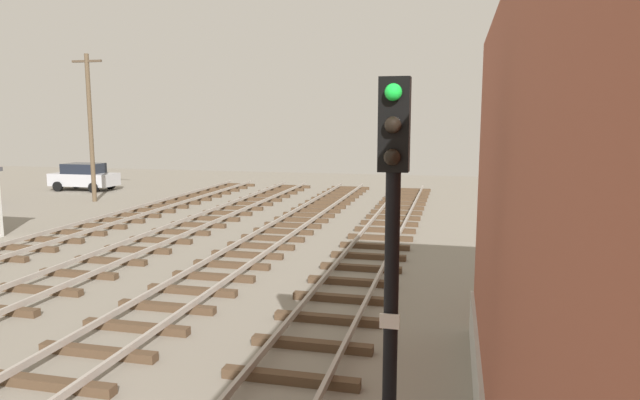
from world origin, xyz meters
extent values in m
cube|color=#4C3826|center=(1.12, 4.58, 0.09)|extent=(2.50, 0.24, 0.18)
cube|color=#4C3826|center=(1.12, 6.11, 0.09)|extent=(2.50, 0.24, 0.18)
cube|color=#4C3826|center=(1.12, 7.63, 0.09)|extent=(2.50, 0.24, 0.18)
cube|color=#4C3826|center=(1.12, 9.16, 0.09)|extent=(2.50, 0.24, 0.18)
cube|color=#4C3826|center=(1.12, 10.68, 0.09)|extent=(2.50, 0.24, 0.18)
cube|color=#4C3826|center=(1.12, 12.21, 0.09)|extent=(2.50, 0.24, 0.18)
cube|color=#4C3826|center=(1.12, 13.74, 0.09)|extent=(2.50, 0.24, 0.18)
cube|color=#4C3826|center=(1.12, 15.26, 0.09)|extent=(2.50, 0.24, 0.18)
cube|color=#4C3826|center=(1.12, 16.79, 0.09)|extent=(2.50, 0.24, 0.18)
cube|color=#4C3826|center=(1.12, 18.32, 0.09)|extent=(2.50, 0.24, 0.18)
cube|color=#4C3826|center=(1.12, 19.84, 0.09)|extent=(2.50, 0.24, 0.18)
cube|color=#4C3826|center=(1.12, 21.37, 0.09)|extent=(2.50, 0.24, 0.18)
cube|color=#4C3826|center=(1.12, 22.90, 0.09)|extent=(2.50, 0.24, 0.18)
cube|color=#4C3826|center=(1.12, 24.42, 0.09)|extent=(2.50, 0.24, 0.18)
cube|color=#4C3826|center=(1.12, 25.95, 0.09)|extent=(2.50, 0.24, 0.18)
cube|color=#4C3826|center=(1.12, 27.47, 0.09)|extent=(2.50, 0.24, 0.18)
cube|color=#4C3826|center=(1.12, 29.00, 0.09)|extent=(2.50, 0.24, 0.18)
cube|color=#4C3826|center=(1.12, 30.53, 0.09)|extent=(2.50, 0.24, 0.18)
cube|color=#4C3826|center=(1.12, 32.05, 0.09)|extent=(2.50, 0.24, 0.18)
cube|color=#4C3826|center=(-2.86, 3.42, 0.09)|extent=(2.50, 0.24, 0.18)
cube|color=#4C3826|center=(-2.86, 4.79, 0.09)|extent=(2.50, 0.24, 0.18)
cube|color=#4C3826|center=(-2.86, 6.15, 0.09)|extent=(2.50, 0.24, 0.18)
cube|color=#4C3826|center=(-2.86, 7.52, 0.09)|extent=(2.50, 0.24, 0.18)
cube|color=#4C3826|center=(-2.86, 8.89, 0.09)|extent=(2.50, 0.24, 0.18)
cube|color=#4C3826|center=(-2.86, 10.26, 0.09)|extent=(2.50, 0.24, 0.18)
cube|color=#4C3826|center=(-2.86, 11.62, 0.09)|extent=(2.50, 0.24, 0.18)
cube|color=#4C3826|center=(-2.86, 12.99, 0.09)|extent=(2.50, 0.24, 0.18)
cube|color=#4C3826|center=(-2.86, 14.36, 0.09)|extent=(2.50, 0.24, 0.18)
cube|color=#4C3826|center=(-2.86, 15.72, 0.09)|extent=(2.50, 0.24, 0.18)
cube|color=#4C3826|center=(-2.86, 17.09, 0.09)|extent=(2.50, 0.24, 0.18)
cube|color=#4C3826|center=(-2.86, 18.46, 0.09)|extent=(2.50, 0.24, 0.18)
cube|color=#4C3826|center=(-2.86, 19.83, 0.09)|extent=(2.50, 0.24, 0.18)
cube|color=#4C3826|center=(-2.86, 21.19, 0.09)|extent=(2.50, 0.24, 0.18)
cube|color=#4C3826|center=(-2.86, 22.56, 0.09)|extent=(2.50, 0.24, 0.18)
cube|color=#4C3826|center=(-2.86, 23.93, 0.09)|extent=(2.50, 0.24, 0.18)
cube|color=#4C3826|center=(-2.86, 25.30, 0.09)|extent=(2.50, 0.24, 0.18)
cube|color=#4C3826|center=(-2.86, 26.66, 0.09)|extent=(2.50, 0.24, 0.18)
cube|color=#4C3826|center=(-2.86, 28.03, 0.09)|extent=(2.50, 0.24, 0.18)
cube|color=#4C3826|center=(-2.86, 29.40, 0.09)|extent=(2.50, 0.24, 0.18)
cube|color=#4C3826|center=(-2.86, 30.77, 0.09)|extent=(2.50, 0.24, 0.18)
cube|color=#4C3826|center=(-2.86, 32.13, 0.09)|extent=(2.50, 0.24, 0.18)
cube|color=#4C3826|center=(-6.85, 8.00, 0.09)|extent=(2.50, 0.24, 0.18)
cube|color=#4C3826|center=(-6.85, 9.60, 0.09)|extent=(2.50, 0.24, 0.18)
cube|color=#4C3826|center=(-6.85, 11.21, 0.09)|extent=(2.50, 0.24, 0.18)
cube|color=#4C3826|center=(-6.85, 12.81, 0.09)|extent=(2.50, 0.24, 0.18)
cube|color=#4C3826|center=(-6.85, 14.41, 0.09)|extent=(2.50, 0.24, 0.18)
cube|color=#4C3826|center=(-6.85, 16.01, 0.09)|extent=(2.50, 0.24, 0.18)
cube|color=#4C3826|center=(-6.85, 17.61, 0.09)|extent=(2.50, 0.24, 0.18)
cube|color=#4C3826|center=(-6.85, 19.21, 0.09)|extent=(2.50, 0.24, 0.18)
cube|color=#4C3826|center=(-6.85, 20.81, 0.09)|extent=(2.50, 0.24, 0.18)
cube|color=#4C3826|center=(-6.85, 22.41, 0.09)|extent=(2.50, 0.24, 0.18)
cube|color=#4C3826|center=(-6.85, 24.01, 0.09)|extent=(2.50, 0.24, 0.18)
cube|color=#4C3826|center=(-6.85, 25.61, 0.09)|extent=(2.50, 0.24, 0.18)
cube|color=#4C3826|center=(-6.85, 27.21, 0.09)|extent=(2.50, 0.24, 0.18)
cube|color=#4C3826|center=(-6.85, 28.81, 0.09)|extent=(2.50, 0.24, 0.18)
cube|color=#4C3826|center=(-6.85, 30.42, 0.09)|extent=(2.50, 0.24, 0.18)
cube|color=#4C3826|center=(-6.85, 32.02, 0.09)|extent=(2.50, 0.24, 0.18)
cube|color=#4C3826|center=(-10.84, 12.13, 0.09)|extent=(2.50, 0.24, 0.18)
cube|color=#4C3826|center=(-10.84, 13.55, 0.09)|extent=(2.50, 0.24, 0.18)
cube|color=#4C3826|center=(-10.84, 14.98, 0.09)|extent=(2.50, 0.24, 0.18)
cube|color=#4C3826|center=(-10.84, 16.41, 0.09)|extent=(2.50, 0.24, 0.18)
cube|color=#4C3826|center=(-10.84, 17.83, 0.09)|extent=(2.50, 0.24, 0.18)
cube|color=#4C3826|center=(-10.84, 19.26, 0.09)|extent=(2.50, 0.24, 0.18)
cube|color=#4C3826|center=(-10.84, 20.69, 0.09)|extent=(2.50, 0.24, 0.18)
cube|color=#4C3826|center=(-10.84, 22.12, 0.09)|extent=(2.50, 0.24, 0.18)
cube|color=#4C3826|center=(-10.84, 23.54, 0.09)|extent=(2.50, 0.24, 0.18)
cube|color=#4C3826|center=(-10.84, 24.97, 0.09)|extent=(2.50, 0.24, 0.18)
cube|color=#4C3826|center=(-10.84, 26.40, 0.09)|extent=(2.50, 0.24, 0.18)
cube|color=#4C3826|center=(-10.84, 27.82, 0.09)|extent=(2.50, 0.24, 0.18)
cube|color=#4C3826|center=(-10.84, 29.25, 0.09)|extent=(2.50, 0.24, 0.18)
cube|color=#4C3826|center=(-10.84, 30.68, 0.09)|extent=(2.50, 0.24, 0.18)
cube|color=#4C3826|center=(-10.84, 32.10, 0.09)|extent=(2.50, 0.24, 0.18)
cylinder|color=black|center=(3.11, 2.26, 1.99)|extent=(0.18, 0.18, 3.99)
cube|color=black|center=(3.11, 2.26, 4.54)|extent=(0.36, 0.24, 1.10)
sphere|color=#19E53F|center=(3.11, 2.08, 4.91)|extent=(0.20, 0.20, 0.20)
sphere|color=black|center=(3.11, 2.08, 4.54)|extent=(0.20, 0.20, 0.20)
sphere|color=black|center=(3.11, 2.08, 4.17)|extent=(0.20, 0.20, 0.20)
cube|color=white|center=(3.11, 2.12, 2.19)|extent=(0.24, 0.03, 0.18)
cube|color=#B7B7BC|center=(-19.65, 27.56, 0.72)|extent=(4.20, 1.80, 0.80)
cube|color=#1E232D|center=(-19.65, 27.56, 1.44)|extent=(2.31, 1.66, 0.64)
cylinder|color=black|center=(-18.35, 28.46, 0.32)|extent=(0.64, 0.24, 0.64)
cylinder|color=black|center=(-18.35, 26.66, 0.32)|extent=(0.64, 0.24, 0.64)
cylinder|color=black|center=(-20.95, 28.46, 0.32)|extent=(0.64, 0.24, 0.64)
cylinder|color=black|center=(-20.95, 26.66, 0.32)|extent=(0.64, 0.24, 0.64)
cylinder|color=brown|center=(-15.90, 23.27, 4.07)|extent=(0.24, 0.24, 8.14)
cube|color=#4C3D2D|center=(-15.90, 23.27, 7.74)|extent=(1.80, 0.12, 0.12)
camera|label=1|loc=(3.81, -4.41, 4.60)|focal=31.68mm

